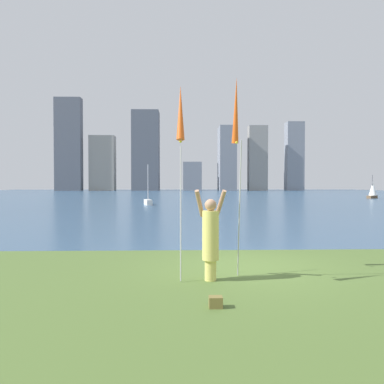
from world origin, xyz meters
TOP-DOWN VIEW (x-y plane):
  - ground at (0.00, 50.95)m, footprint 120.00×138.00m
  - person at (-0.98, -1.25)m, footprint 0.71×0.52m
  - kite_flag_left at (-1.61, -1.70)m, footprint 0.16×1.05m
  - kite_flag_right at (-0.35, -0.59)m, footprint 0.16×0.99m
  - bag at (-1.03, -2.95)m, footprint 0.23×0.18m
  - sailboat_1 at (-4.87, 26.34)m, footprint 1.05×2.43m
  - sailboat_3 at (25.12, 41.13)m, footprint 2.00×1.73m
  - skyline_tower_0 at (-34.74, 98.57)m, footprint 7.62×3.01m
  - skyline_tower_1 at (-25.30, 100.49)m, footprint 7.40×4.05m
  - skyline_tower_2 at (-12.45, 101.33)m, footprint 8.00×6.84m
  - skyline_tower_3 at (1.53, 99.04)m, footprint 5.50×3.29m
  - skyline_tower_4 at (11.92, 99.53)m, footprint 4.92×7.73m
  - skyline_tower_5 at (21.03, 99.00)m, footprint 5.53×3.31m
  - skyline_tower_6 at (32.74, 101.09)m, footprint 5.17×3.89m

SIDE VIEW (x-z plane):
  - ground at x=0.00m, z-range -0.12..0.00m
  - bag at x=-1.03m, z-range 0.00..0.18m
  - sailboat_1 at x=-4.87m, z-range -1.65..2.26m
  - person at x=-0.98m, z-range -0.02..1.91m
  - sailboat_3 at x=25.12m, z-range -0.51..2.78m
  - kite_flag_left at x=-1.61m, z-range 1.34..5.34m
  - kite_flag_right at x=-0.35m, z-range 1.40..5.85m
  - skyline_tower_3 at x=1.53m, z-range 0.00..8.50m
  - skyline_tower_1 at x=-25.30m, z-range 0.00..16.32m
  - skyline_tower_4 at x=11.92m, z-range 0.00..19.04m
  - skyline_tower_5 at x=21.03m, z-range 0.00..19.27m
  - skyline_tower_6 at x=32.74m, z-range 0.00..20.76m
  - skyline_tower_2 at x=-12.45m, z-range 0.00..23.83m
  - skyline_tower_0 at x=-34.74m, z-range 0.00..27.12m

